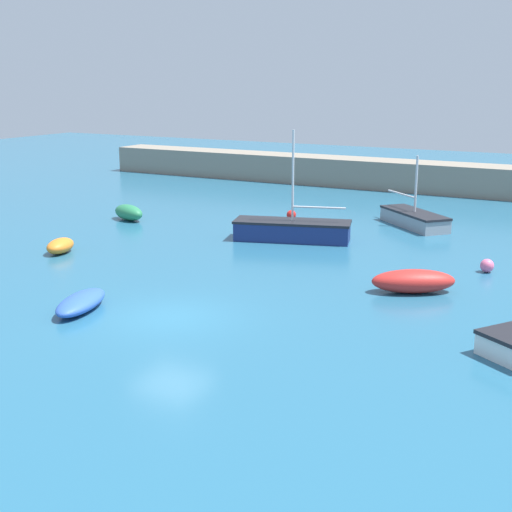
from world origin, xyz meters
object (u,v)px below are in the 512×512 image
dinghy_near_pier (60,246)px  sailboat_tall_mast (292,230)px  sailboat_twin_hulled (414,219)px  rowboat_blue_near (413,281)px  fishing_dinghy_green (129,212)px  mooring_buoy_red (291,215)px  mooring_buoy_pink (487,266)px  rowboat_white_midwater (81,302)px

dinghy_near_pier → sailboat_tall_mast: (8.24, 7.42, 0.18)m
sailboat_twin_hulled → rowboat_blue_near: bearing=-31.8°
dinghy_near_pier → fishing_dinghy_green: fishing_dinghy_green is taller
fishing_dinghy_green → mooring_buoy_red: (8.00, 4.51, -0.17)m
mooring_buoy_red → mooring_buoy_pink: size_ratio=0.96×
rowboat_blue_near → fishing_dinghy_green: fishing_dinghy_green is taller
rowboat_blue_near → sailboat_twin_hulled: bearing=-104.3°
dinghy_near_pier → sailboat_twin_hulled: 18.51m
rowboat_blue_near → mooring_buoy_red: rowboat_blue_near is taller
rowboat_white_midwater → mooring_buoy_pink: rowboat_white_midwater is taller
fishing_dinghy_green → sailboat_tall_mast: sailboat_tall_mast is taller
fishing_dinghy_green → sailboat_twin_hulled: 15.82m
dinghy_near_pier → fishing_dinghy_green: bearing=-1.6°
rowboat_white_midwater → fishing_dinghy_green: bearing=-163.1°
dinghy_near_pier → mooring_buoy_pink: bearing=-88.6°
dinghy_near_pier → sailboat_twin_hulled: bearing=-59.6°
dinghy_near_pier → mooring_buoy_pink: (17.90, 5.91, -0.06)m
dinghy_near_pier → mooring_buoy_red: 13.51m
sailboat_tall_mast → sailboat_twin_hulled: bearing=-142.1°
sailboat_twin_hulled → mooring_buoy_red: 6.81m
sailboat_twin_hulled → rowboat_white_midwater: bearing=-65.3°
sailboat_twin_hulled → mooring_buoy_red: sailboat_twin_hulled is taller
fishing_dinghy_green → mooring_buoy_red: fishing_dinghy_green is taller
dinghy_near_pier → mooring_buoy_pink: dinghy_near_pier is taller
fishing_dinghy_green → mooring_buoy_red: 9.18m
rowboat_blue_near → sailboat_tall_mast: size_ratio=0.56×
rowboat_white_midwater → mooring_buoy_red: size_ratio=5.78×
rowboat_blue_near → sailboat_twin_hulled: sailboat_twin_hulled is taller
dinghy_near_pier → rowboat_blue_near: (16.02, 1.68, 0.10)m
sailboat_twin_hulled → sailboat_tall_mast: bearing=-83.1°
sailboat_tall_mast → mooring_buoy_pink: sailboat_tall_mast is taller
rowboat_white_midwater → fishing_dinghy_green: size_ratio=1.23×
rowboat_blue_near → rowboat_white_midwater: bearing=8.1°
rowboat_blue_near → dinghy_near_pier: bearing=-24.5°
fishing_dinghy_green → mooring_buoy_red: size_ratio=4.69×
rowboat_white_midwater → sailboat_tall_mast: size_ratio=0.52×
dinghy_near_pier → rowboat_blue_near: bearing=-100.8°
rowboat_white_midwater → mooring_buoy_red: 18.04m
fishing_dinghy_green → dinghy_near_pier: bearing=-55.1°
rowboat_blue_near → mooring_buoy_pink: rowboat_blue_near is taller
fishing_dinghy_green → sailboat_twin_hulled: bearing=41.9°
fishing_dinghy_green → sailboat_tall_mast: (10.32, -0.20, 0.08)m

